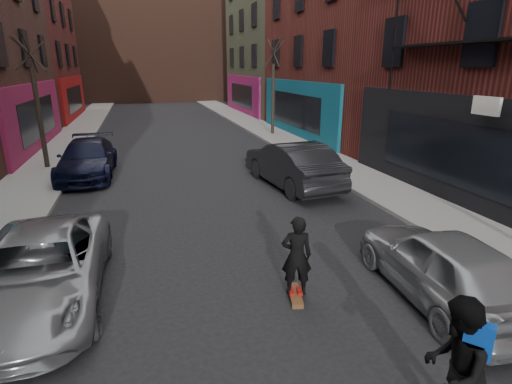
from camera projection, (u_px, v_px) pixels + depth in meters
sidewalk_left at (81, 129)px, 28.51m from camera, size 2.50×84.00×0.13m
sidewalk_right at (249, 122)px, 31.81m from camera, size 2.50×84.00×0.13m
building_far at (151, 45)px, 51.90m from camera, size 40.00×10.00×14.00m
tree_left_far at (35, 90)px, 16.53m from camera, size 2.00×2.00×6.50m
tree_right_far at (273, 80)px, 25.26m from camera, size 2.00×2.00×6.80m
parked_left_far at (40, 270)px, 7.48m from camera, size 2.27×4.91×1.36m
parked_left_end at (87, 159)px, 16.27m from camera, size 2.17×5.09×1.46m
parked_right_far at (443, 265)px, 7.58m from camera, size 2.04×4.35×1.44m
parked_right_end at (292, 164)px, 14.91m from camera, size 2.37×5.30×1.69m
skateboard at (295, 295)px, 7.81m from camera, size 0.40×0.83×0.10m
skateboarder at (297, 256)px, 7.55m from camera, size 0.66×0.51×1.60m
pedestrian at (454, 369)px, 4.67m from camera, size 1.15×1.12×1.87m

